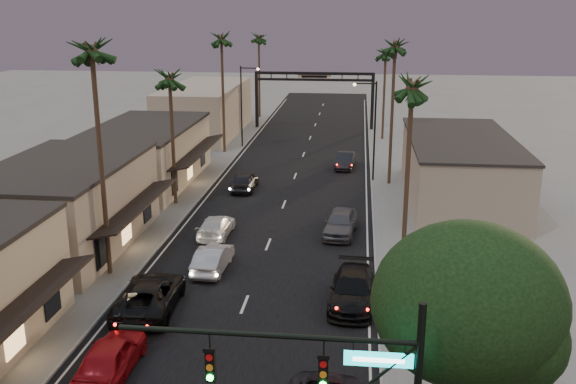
% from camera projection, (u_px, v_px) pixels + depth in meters
% --- Properties ---
extents(ground, '(200.00, 200.00, 0.00)m').
position_uv_depth(ground, '(288.00, 194.00, 54.24)').
color(ground, slate).
rests_on(ground, ground).
extents(road, '(14.00, 120.00, 0.02)m').
position_uv_depth(road, '(294.00, 179.00, 59.01)').
color(road, black).
rests_on(road, ground).
extents(sidewalk_left, '(5.00, 92.00, 0.12)m').
position_uv_depth(sidewalk_left, '(210.00, 158.00, 66.69)').
color(sidewalk_left, slate).
rests_on(sidewalk_left, ground).
extents(sidewalk_right, '(5.00, 92.00, 0.12)m').
position_uv_depth(sidewalk_right, '(395.00, 163.00, 64.66)').
color(sidewalk_right, slate).
rests_on(sidewalk_right, ground).
extents(storefront_mid, '(8.00, 14.00, 5.50)m').
position_uv_depth(storefront_mid, '(65.00, 208.00, 41.50)').
color(storefront_mid, gray).
rests_on(storefront_mid, ground).
extents(storefront_far, '(8.00, 16.00, 5.00)m').
position_uv_depth(storefront_far, '(145.00, 156.00, 56.83)').
color(storefront_far, '#BCAC90').
rests_on(storefront_far, ground).
extents(storefront_dist, '(8.00, 20.00, 6.00)m').
position_uv_depth(storefront_dist, '(205.00, 110.00, 78.64)').
color(storefront_dist, gray).
rests_on(storefront_dist, ground).
extents(building_right, '(8.00, 18.00, 5.00)m').
position_uv_depth(building_right, '(459.00, 170.00, 52.05)').
color(building_right, gray).
rests_on(building_right, ground).
extents(corner_tree, '(6.20, 6.20, 8.80)m').
position_uv_depth(corner_tree, '(470.00, 310.00, 20.50)').
color(corner_tree, '#38281C').
rests_on(corner_tree, ground).
extents(arch, '(15.20, 0.40, 7.27)m').
position_uv_depth(arch, '(314.00, 86.00, 81.31)').
color(arch, black).
rests_on(arch, ground).
extents(streetlight_right, '(2.13, 0.30, 9.00)m').
position_uv_depth(streetlight_right, '(372.00, 123.00, 56.78)').
color(streetlight_right, black).
rests_on(streetlight_right, ground).
extents(streetlight_left, '(2.13, 0.30, 9.00)m').
position_uv_depth(streetlight_left, '(244.00, 100.00, 70.66)').
color(streetlight_left, black).
rests_on(streetlight_left, ground).
extents(palm_lb, '(3.20, 3.20, 15.20)m').
position_uv_depth(palm_lb, '(91.00, 44.00, 34.24)').
color(palm_lb, '#38281C').
rests_on(palm_lb, ground).
extents(palm_lc, '(3.20, 3.20, 12.20)m').
position_uv_depth(palm_lc, '(169.00, 73.00, 48.41)').
color(palm_lc, '#38281C').
rests_on(palm_lc, ground).
extents(palm_ld, '(3.20, 3.20, 14.20)m').
position_uv_depth(palm_ld, '(221.00, 35.00, 65.99)').
color(palm_ld, '#38281C').
rests_on(palm_ld, ground).
extents(palm_ra, '(3.20, 3.20, 13.20)m').
position_uv_depth(palm_ra, '(412.00, 80.00, 34.86)').
color(palm_ra, '#38281C').
rests_on(palm_ra, ground).
extents(palm_rb, '(3.20, 3.20, 14.20)m').
position_uv_depth(palm_rb, '(395.00, 42.00, 53.67)').
color(palm_rb, '#38281C').
rests_on(palm_rb, ground).
extents(palm_rc, '(3.20, 3.20, 12.20)m').
position_uv_depth(palm_rc, '(386.00, 50.00, 73.29)').
color(palm_rc, '#38281C').
rests_on(palm_rc, ground).
extents(palm_far, '(3.20, 3.20, 13.20)m').
position_uv_depth(palm_far, '(259.00, 35.00, 88.18)').
color(palm_far, '#38281C').
rests_on(palm_far, ground).
extents(oncoming_red, '(2.11, 5.01, 1.69)m').
position_uv_depth(oncoming_red, '(111.00, 356.00, 27.57)').
color(oncoming_red, '#990B11').
rests_on(oncoming_red, ground).
extents(oncoming_pickup, '(3.25, 6.39, 1.73)m').
position_uv_depth(oncoming_pickup, '(150.00, 295.00, 33.37)').
color(oncoming_pickup, black).
rests_on(oncoming_pickup, ground).
extents(oncoming_silver, '(1.77, 4.66, 1.52)m').
position_uv_depth(oncoming_silver, '(213.00, 258.00, 38.44)').
color(oncoming_silver, '#A0A0A5').
rests_on(oncoming_silver, ground).
extents(oncoming_white, '(2.08, 4.85, 1.39)m').
position_uv_depth(oncoming_white, '(216.00, 226.00, 44.25)').
color(oncoming_white, silver).
rests_on(oncoming_white, ground).
extents(oncoming_dgrey, '(1.95, 4.81, 1.64)m').
position_uv_depth(oncoming_dgrey, '(244.00, 181.00, 55.27)').
color(oncoming_dgrey, black).
rests_on(oncoming_dgrey, ground).
extents(curbside_black, '(2.65, 5.86, 1.67)m').
position_uv_depth(curbside_black, '(353.00, 290.00, 34.06)').
color(curbside_black, black).
rests_on(curbside_black, ground).
extents(curbside_grey, '(2.54, 5.23, 1.72)m').
position_uv_depth(curbside_grey, '(340.00, 223.00, 44.45)').
color(curbside_grey, '#494A4E').
rests_on(curbside_grey, ground).
extents(curbside_far, '(1.97, 4.71, 1.52)m').
position_uv_depth(curbside_far, '(345.00, 160.00, 62.73)').
color(curbside_far, black).
rests_on(curbside_far, ground).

